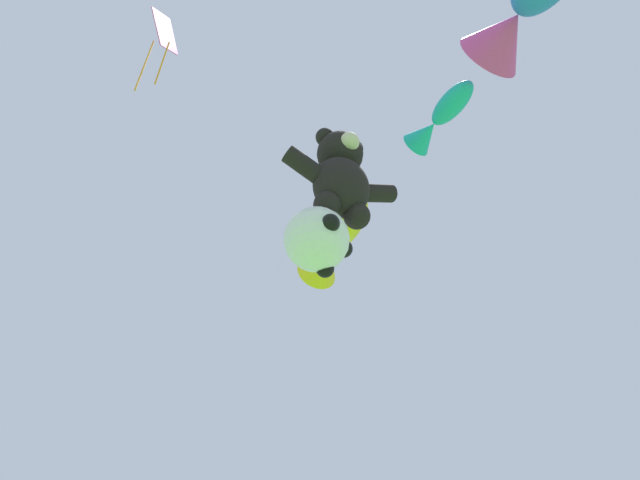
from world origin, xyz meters
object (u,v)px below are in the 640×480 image
teddy_bear_kite (341,176)px  diamond_kite (163,38)px  fish_kite_teal (438,119)px  fish_kite_goldfin (334,242)px  fish_kite_cobalt (525,5)px  soccer_ball_kite (317,240)px

teddy_bear_kite → diamond_kite: size_ratio=0.73×
fish_kite_teal → teddy_bear_kite: bearing=149.4°
fish_kite_teal → diamond_kite: diamond_kite is taller
fish_kite_goldfin → fish_kite_cobalt: (0.44, -5.65, 0.42)m
fish_kite_teal → soccer_ball_kite: bearing=151.2°
fish_kite_cobalt → diamond_kite: bearing=139.3°
teddy_bear_kite → fish_kite_goldfin: fish_kite_goldfin is taller
fish_kite_goldfin → diamond_kite: size_ratio=0.87×
soccer_ball_kite → diamond_kite: bearing=162.7°
fish_kite_cobalt → teddy_bear_kite: bearing=116.7°
teddy_bear_kite → soccer_ball_kite: bearing=159.3°
teddy_bear_kite → soccer_ball_kite: 1.53m
fish_kite_cobalt → fish_kite_teal: bearing=92.3°
fish_kite_goldfin → diamond_kite: bearing=-162.6°
teddy_bear_kite → diamond_kite: bearing=162.3°
fish_kite_goldfin → fish_kite_teal: fish_kite_teal is taller
fish_kite_teal → diamond_kite: (-4.84, 1.95, 2.21)m
fish_kite_goldfin → soccer_ball_kite: bearing=-123.1°
fish_kite_goldfin → fish_kite_cobalt: size_ratio=1.07×
soccer_ball_kite → diamond_kite: size_ratio=0.37×
diamond_kite → teddy_bear_kite: bearing=-17.7°
fish_kite_goldfin → fish_kite_cobalt: 5.69m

